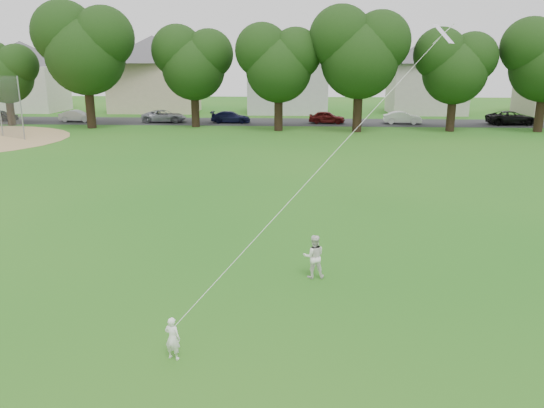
{
  "coord_description": "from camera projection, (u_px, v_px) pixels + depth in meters",
  "views": [
    {
      "loc": [
        1.73,
        -11.87,
        6.09
      ],
      "look_at": [
        0.93,
        2.0,
        2.3
      ],
      "focal_mm": 35.0,
      "sensor_mm": 36.0,
      "label": 1
    }
  ],
  "objects": [
    {
      "name": "parked_cars",
      "position": [
        347.0,
        117.0,
        52.13
      ],
      "size": [
        71.07,
        2.36,
        1.29
      ],
      "color": "black",
      "rests_on": "ground"
    },
    {
      "name": "street",
      "position": [
        285.0,
        122.0,
        53.58
      ],
      "size": [
        90.0,
        7.0,
        0.01
      ],
      "primitive_type": "cube",
      "color": "#2D2D30",
      "rests_on": "ground"
    },
    {
      "name": "older_boy",
      "position": [
        314.0,
        256.0,
        15.18
      ],
      "size": [
        0.67,
        0.55,
        1.29
      ],
      "primitive_type": "imported",
      "rotation": [
        0.0,
        0.0,
        3.24
      ],
      "color": "white",
      "rests_on": "ground"
    },
    {
      "name": "house_row",
      "position": [
        291.0,
        67.0,
        61.82
      ],
      "size": [
        77.17,
        14.24,
        10.46
      ],
      "color": "silver",
      "rests_on": "ground"
    },
    {
      "name": "tree_row",
      "position": [
        282.0,
        55.0,
        46.06
      ],
      "size": [
        80.41,
        8.8,
        11.5
      ],
      "color": "black",
      "rests_on": "ground"
    },
    {
      "name": "toddler",
      "position": [
        173.0,
        338.0,
        11.05
      ],
      "size": [
        0.4,
        0.32,
        0.95
      ],
      "primitive_type": "imported",
      "rotation": [
        0.0,
        0.0,
        2.86
      ],
      "color": "white",
      "rests_on": "ground"
    },
    {
      "name": "kite",
      "position": [
        341.0,
        145.0,
        14.63
      ],
      "size": [
        4.23,
        5.39,
        13.73
      ],
      "color": "white",
      "rests_on": "ground"
    },
    {
      "name": "ground",
      "position": [
        230.0,
        314.0,
        13.13
      ],
      "size": [
        160.0,
        160.0,
        0.0
      ],
      "primitive_type": "plane",
      "color": "#186016",
      "rests_on": "ground"
    }
  ]
}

